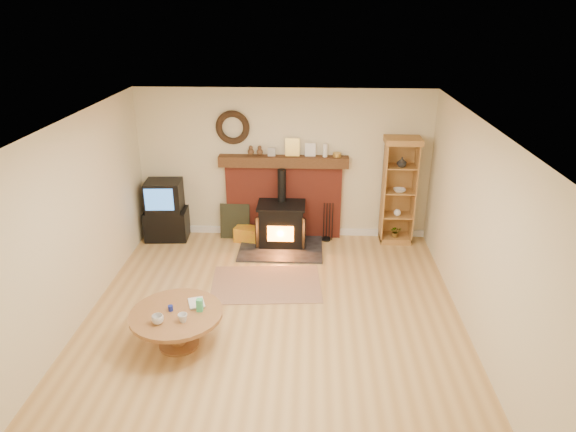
{
  "coord_description": "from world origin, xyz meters",
  "views": [
    {
      "loc": [
        0.47,
        -5.7,
        3.9
      ],
      "look_at": [
        0.15,
        1.0,
        1.08
      ],
      "focal_mm": 32.0,
      "sensor_mm": 36.0,
      "label": 1
    }
  ],
  "objects_px": {
    "curio_cabinet": "(399,191)",
    "coffee_table": "(177,319)",
    "wood_stove": "(281,226)"
  },
  "relations": [
    {
      "from": "coffee_table",
      "to": "curio_cabinet",
      "type": "bearing_deg",
      "value": 45.63
    },
    {
      "from": "curio_cabinet",
      "to": "coffee_table",
      "type": "xyz_separation_m",
      "value": [
        -3.07,
        -3.13,
        -0.55
      ]
    },
    {
      "from": "wood_stove",
      "to": "curio_cabinet",
      "type": "xyz_separation_m",
      "value": [
        1.98,
        0.28,
        0.57
      ]
    },
    {
      "from": "wood_stove",
      "to": "coffee_table",
      "type": "bearing_deg",
      "value": -110.87
    },
    {
      "from": "coffee_table",
      "to": "wood_stove",
      "type": "bearing_deg",
      "value": 69.13
    },
    {
      "from": "wood_stove",
      "to": "curio_cabinet",
      "type": "height_order",
      "value": "curio_cabinet"
    },
    {
      "from": "wood_stove",
      "to": "curio_cabinet",
      "type": "distance_m",
      "value": 2.08
    },
    {
      "from": "wood_stove",
      "to": "coffee_table",
      "type": "distance_m",
      "value": 3.06
    },
    {
      "from": "wood_stove",
      "to": "curio_cabinet",
      "type": "bearing_deg",
      "value": 8.02
    },
    {
      "from": "wood_stove",
      "to": "coffee_table",
      "type": "relative_size",
      "value": 1.26
    }
  ]
}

